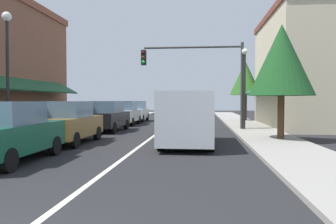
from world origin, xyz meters
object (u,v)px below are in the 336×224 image
(parked_car_nearest_left, at_px, (8,132))
(van_in_lane, at_px, (188,117))
(tree_right_near, at_px, (282,60))
(tree_right_far, at_px, (245,78))
(parked_car_second_left, at_px, (68,123))
(parked_car_third_left, at_px, (107,116))
(street_lamp_right_mid, at_px, (245,76))
(parked_car_distant_left, at_px, (136,111))
(parked_car_far_left, at_px, (125,113))
(street_lamp_left_near, at_px, (7,57))
(traffic_signal_mast_arm, at_px, (204,69))

(parked_car_nearest_left, xyz_separation_m, van_in_lane, (5.04, 4.23, 0.27))
(tree_right_near, distance_m, tree_right_far, 13.88)
(parked_car_second_left, height_order, tree_right_near, tree_right_near)
(tree_right_far, bearing_deg, parked_car_third_left, -132.53)
(street_lamp_right_mid, height_order, tree_right_near, tree_right_near)
(parked_car_nearest_left, xyz_separation_m, parked_car_distant_left, (-0.06, 19.35, 0.00))
(parked_car_second_left, height_order, parked_car_far_left, same)
(parked_car_nearest_left, xyz_separation_m, street_lamp_left_near, (-1.75, 2.91, 2.55))
(traffic_signal_mast_arm, relative_size, tree_right_far, 1.18)
(parked_car_far_left, xyz_separation_m, traffic_signal_mast_arm, (5.77, -4.09, 2.78))
(parked_car_distant_left, bearing_deg, parked_car_far_left, -90.69)
(parked_car_nearest_left, relative_size, tree_right_near, 0.80)
(parked_car_second_left, xyz_separation_m, van_in_lane, (4.98, -0.06, 0.27))
(van_in_lane, bearing_deg, street_lamp_left_near, -168.51)
(street_lamp_left_near, distance_m, street_lamp_right_mid, 12.67)
(parked_car_second_left, bearing_deg, van_in_lane, -0.65)
(van_in_lane, relative_size, tree_right_near, 1.01)
(parked_car_second_left, relative_size, tree_right_near, 0.80)
(parked_car_far_left, height_order, traffic_signal_mast_arm, traffic_signal_mast_arm)
(parked_car_third_left, height_order, traffic_signal_mast_arm, traffic_signal_mast_arm)
(parked_car_second_left, xyz_separation_m, street_lamp_right_mid, (8.04, 6.59, 2.38))
(tree_right_far, bearing_deg, street_lamp_left_near, -123.03)
(parked_car_third_left, bearing_deg, street_lamp_right_mid, 8.87)
(tree_right_far, bearing_deg, parked_car_far_left, -152.76)
(parked_car_third_left, distance_m, street_lamp_left_near, 7.64)
(parked_car_far_left, distance_m, tree_right_near, 13.13)
(parked_car_second_left, relative_size, parked_car_far_left, 1.00)
(parked_car_third_left, height_order, tree_right_near, tree_right_near)
(parked_car_nearest_left, relative_size, parked_car_far_left, 1.00)
(tree_right_near, bearing_deg, traffic_signal_mast_arm, 123.82)
(parked_car_far_left, relative_size, van_in_lane, 0.79)
(parked_car_third_left, xyz_separation_m, traffic_signal_mast_arm, (5.62, 1.12, 2.78))
(parked_car_far_left, xyz_separation_m, van_in_lane, (5.07, -10.85, 0.27))
(van_in_lane, xyz_separation_m, tree_right_near, (4.03, 1.77, 2.41))
(parked_car_third_left, relative_size, street_lamp_left_near, 0.81)
(parked_car_distant_left, bearing_deg, tree_right_near, -56.65)
(parked_car_second_left, relative_size, traffic_signal_mast_arm, 0.67)
(tree_right_far, bearing_deg, street_lamp_right_mid, -97.55)
(parked_car_third_left, bearing_deg, van_in_lane, -47.18)
(van_in_lane, distance_m, tree_right_far, 16.42)
(parked_car_nearest_left, xyz_separation_m, parked_car_third_left, (0.10, 9.86, 0.00))
(street_lamp_right_mid, bearing_deg, parked_car_third_left, -172.77)
(van_in_lane, xyz_separation_m, tree_right_far, (4.25, 15.65, 2.55))
(parked_car_third_left, distance_m, parked_car_far_left, 5.21)
(street_lamp_left_near, bearing_deg, parked_car_second_left, 37.61)
(parked_car_third_left, bearing_deg, parked_car_second_left, -88.88)
(van_in_lane, xyz_separation_m, traffic_signal_mast_arm, (0.69, 6.76, 2.51))
(parked_car_distant_left, relative_size, tree_right_far, 0.80)
(tree_right_far, bearing_deg, parked_car_nearest_left, -115.05)
(street_lamp_right_mid, bearing_deg, tree_right_near, -78.77)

